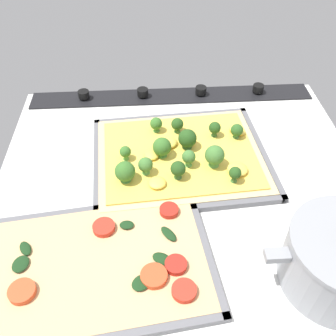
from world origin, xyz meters
The scene contains 6 objects.
ground_plane centered at (0.00, 0.00, -1.50)cm, with size 74.84×72.60×3.00cm, color silver.
stove_control_panel centered at (0.00, -32.80, 0.56)cm, with size 71.84×7.00×2.60cm.
baking_tray_front centered at (-0.19, -8.84, 0.36)cm, with size 38.43×32.17×1.30cm.
broccoli_pizza centered at (-0.16, -8.37, 1.98)cm, with size 35.87×29.61×6.10cm.
baking_tray_back centered at (15.18, 16.34, 0.37)cm, with size 39.32×29.14×1.30cm.
veggie_pizza_back centered at (14.57, 16.33, 1.08)cm, with size 36.65×26.47×1.90cm.
Camera 1 is at (6.19, 49.33, 54.29)cm, focal length 39.96 mm.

